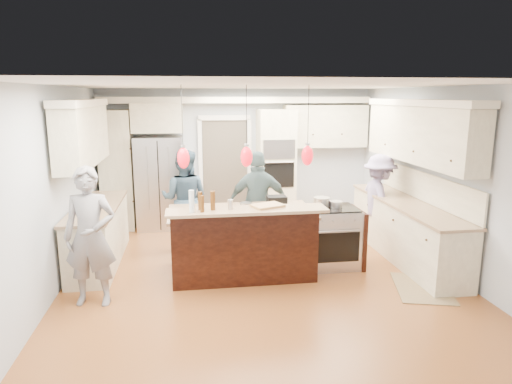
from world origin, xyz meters
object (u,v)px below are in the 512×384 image
refrigerator (160,183)px  person_far_left (185,199)px  person_bar_end (90,237)px  island_range (333,237)px  kitchen_island (242,241)px

refrigerator → person_far_left: size_ratio=1.06×
refrigerator → person_far_left: refrigerator is taller
person_bar_end → person_far_left: 2.34m
refrigerator → island_range: refrigerator is taller
refrigerator → kitchen_island: bearing=-63.1°
kitchen_island → person_bar_end: person_bar_end is taller
kitchen_island → person_far_left: (-0.83, 1.30, 0.36)m
kitchen_island → person_far_left: bearing=122.4°
island_range → person_bar_end: bearing=-166.3°
island_range → person_far_left: 2.58m
refrigerator → island_range: bearing=-42.6°
refrigerator → person_far_left: bearing=-69.4°
island_range → refrigerator: bearing=137.4°
kitchen_island → island_range: (1.41, 0.08, -0.03)m
kitchen_island → island_range: 1.41m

